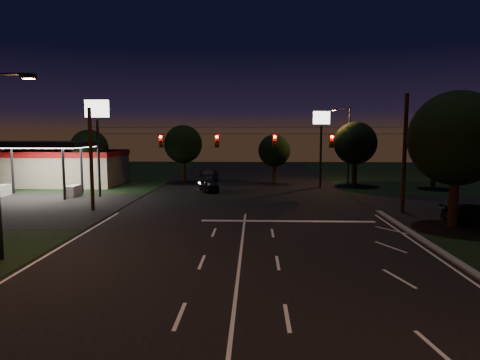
{
  "coord_description": "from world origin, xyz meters",
  "views": [
    {
      "loc": [
        0.71,
        -17.66,
        6.16
      ],
      "look_at": [
        -0.27,
        10.27,
        3.0
      ],
      "focal_mm": 32.0,
      "sensor_mm": 36.0,
      "label": 1
    }
  ],
  "objects_px": {
    "tree_right_near": "(456,139)",
    "car_oncoming_a": "(209,186)",
    "car_oncoming_b": "(209,175)",
    "utility_pole_right": "(402,213)",
    "car_cross": "(477,214)"
  },
  "relations": [
    {
      "from": "utility_pole_right",
      "to": "tree_right_near",
      "type": "distance_m",
      "value": 7.61
    },
    {
      "from": "car_oncoming_a",
      "to": "car_oncoming_b",
      "type": "height_order",
      "value": "car_oncoming_b"
    },
    {
      "from": "utility_pole_right",
      "to": "car_oncoming_a",
      "type": "relative_size",
      "value": 2.42
    },
    {
      "from": "utility_pole_right",
      "to": "car_cross",
      "type": "height_order",
      "value": "utility_pole_right"
    },
    {
      "from": "car_oncoming_a",
      "to": "tree_right_near",
      "type": "bearing_deg",
      "value": 118.36
    },
    {
      "from": "utility_pole_right",
      "to": "car_oncoming_a",
      "type": "xyz_separation_m",
      "value": [
        -16.02,
        10.98,
        0.63
      ]
    },
    {
      "from": "tree_right_near",
      "to": "car_oncoming_b",
      "type": "bearing_deg",
      "value": 126.97
    },
    {
      "from": "utility_pole_right",
      "to": "car_oncoming_a",
      "type": "distance_m",
      "value": 19.43
    },
    {
      "from": "car_oncoming_a",
      "to": "utility_pole_right",
      "type": "bearing_deg",
      "value": 125.96
    },
    {
      "from": "car_oncoming_b",
      "to": "car_cross",
      "type": "height_order",
      "value": "car_oncoming_b"
    },
    {
      "from": "utility_pole_right",
      "to": "tree_right_near",
      "type": "height_order",
      "value": "tree_right_near"
    },
    {
      "from": "utility_pole_right",
      "to": "car_oncoming_b",
      "type": "distance_m",
      "value": 25.97
    },
    {
      "from": "tree_right_near",
      "to": "car_oncoming_a",
      "type": "bearing_deg",
      "value": 137.96
    },
    {
      "from": "car_cross",
      "to": "tree_right_near",
      "type": "bearing_deg",
      "value": 105.89
    },
    {
      "from": "tree_right_near",
      "to": "car_oncoming_b",
      "type": "distance_m",
      "value": 31.07
    }
  ]
}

